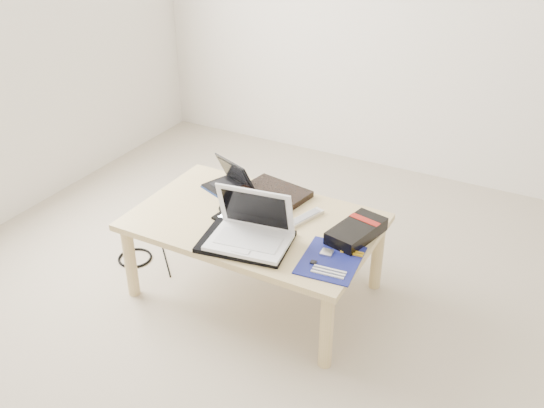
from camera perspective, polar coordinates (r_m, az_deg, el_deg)
The scene contains 13 objects.
ground at distance 2.57m, azimuth 2.39°, elevation -15.41°, with size 4.00×4.00×0.00m, color #B9AB96.
coffee_table at distance 2.77m, azimuth -1.67°, elevation -2.30°, with size 1.10×0.70×0.40m.
book at distance 2.92m, azimuth 0.00°, elevation 0.89°, with size 0.35×0.31×0.03m.
netbook at distance 2.99m, azimuth -3.97°, elevation 1.94°, with size 0.28×0.24×0.16m.
tablet at distance 2.75m, azimuth -2.70°, elevation -1.27°, with size 0.25×0.20×0.01m.
remote at distance 2.75m, azimuth 3.14°, elevation -1.30°, with size 0.11×0.21×0.02m.
neoprene_sleeve at distance 2.58m, azimuth -2.48°, elevation -3.55°, with size 0.37×0.27×0.02m, color black.
white_laptop at distance 2.54m, azimuth -1.99°, elevation -2.50°, with size 0.36×0.28×0.23m.
motherboard at distance 2.48m, azimuth 5.57°, elevation -5.29°, with size 0.26×0.31×0.01m.
gpu_box at distance 2.63m, azimuth 7.94°, elevation -2.57°, with size 0.20×0.31×0.06m.
cable_coil at distance 2.83m, azimuth -3.95°, elevation -0.38°, with size 0.11×0.11×0.01m, color black.
floor_cable_coil at distance 3.26m, azimuth -12.77°, elevation -4.97°, with size 0.18×0.18×0.01m, color black.
floor_cable_trail at distance 3.24m, azimuth -10.03°, elevation -4.95°, with size 0.01×0.01×0.36m, color black.
Camera 1 is at (0.76, -1.64, 1.83)m, focal length 40.00 mm.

